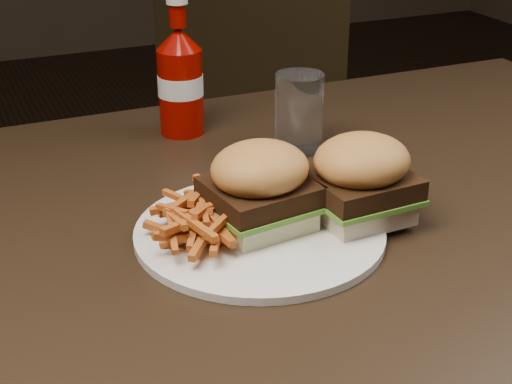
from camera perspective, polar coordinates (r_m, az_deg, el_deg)
name	(u,v)px	position (r m, az deg, el deg)	size (l,w,h in m)	color
dining_table	(324,210)	(0.97, 4.98, -1.35)	(1.20, 0.80, 0.04)	black
chair_far	(254,136)	(2.01, -0.15, 4.07)	(0.44, 0.44, 0.04)	black
plate	(260,232)	(0.87, 0.26, -2.95)	(0.28, 0.28, 0.01)	white
sandwich_half_a	(260,216)	(0.87, 0.28, -1.77)	(0.10, 0.09, 0.03)	beige
sandwich_half_b	(359,207)	(0.89, 7.51, -1.10)	(0.10, 0.09, 0.03)	beige
fries_pile	(203,218)	(0.84, -3.88, -1.89)	(0.10, 0.10, 0.04)	#B24C2A
ketchup_bottle	(181,93)	(1.14, -5.48, 7.16)	(0.06, 0.06, 0.13)	#800500
tumbler	(299,111)	(1.08, 3.15, 5.88)	(0.07, 0.07, 0.11)	white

